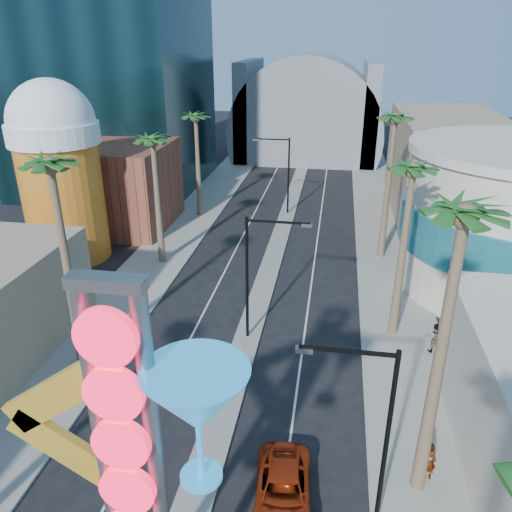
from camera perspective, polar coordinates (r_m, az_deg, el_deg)
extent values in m
cube|color=gray|center=(46.78, -9.21, 1.93)|extent=(5.00, 100.00, 0.15)
cube|color=gray|center=(44.79, 14.57, 0.42)|extent=(5.00, 100.00, 0.15)
cube|color=gray|center=(47.56, 2.87, 2.59)|extent=(1.60, 84.00, 0.15)
cube|color=brown|center=(50.52, -15.54, 7.72)|extent=(10.00, 10.00, 8.00)
cube|color=#9D8165|center=(56.57, 20.78, 9.78)|extent=(10.00, 20.00, 10.00)
cylinder|color=#C7701A|center=(43.91, -21.06, 5.97)|extent=(6.40, 6.40, 10.00)
cylinder|color=white|center=(42.71, -22.14, 12.86)|extent=(7.00, 7.00, 1.60)
sphere|color=white|center=(42.58, -22.31, 13.91)|extent=(6.60, 6.60, 6.60)
cylinder|color=slate|center=(79.34, 5.87, 14.10)|extent=(22.00, 16.00, 22.00)
cube|color=slate|center=(79.94, -0.76, 16.47)|extent=(2.00, 16.00, 14.00)
cube|color=slate|center=(78.85, 12.75, 15.81)|extent=(2.00, 16.00, 14.00)
cylinder|color=slate|center=(15.16, -16.52, -23.00)|extent=(0.44, 0.44, 12.00)
cylinder|color=slate|center=(14.71, -11.11, -24.13)|extent=(0.44, 0.44, 12.00)
cube|color=slate|center=(11.38, -16.76, -2.89)|extent=(1.80, 0.50, 0.30)
cylinder|color=#F71539|center=(11.69, -16.78, -8.91)|extent=(1.50, 0.25, 1.50)
cylinder|color=#F71539|center=(12.57, -15.93, -14.88)|extent=(1.50, 0.25, 1.50)
cylinder|color=#F71539|center=(13.57, -15.15, -20.01)|extent=(1.50, 0.25, 1.50)
cylinder|color=#F71539|center=(14.67, -14.45, -24.41)|extent=(1.50, 0.25, 1.50)
cube|color=yellow|center=(13.76, -21.36, -14.28)|extent=(3.47, 0.25, 2.80)
cube|color=yellow|center=(15.03, -20.16, -20.34)|extent=(3.47, 0.25, 2.80)
cone|color=#248CCE|center=(12.39, -6.77, -16.12)|extent=(2.60, 2.60, 1.80)
cylinder|color=#248CCE|center=(13.47, -6.42, -21.35)|extent=(0.16, 0.16, 1.60)
cylinder|color=#248CCE|center=(14.05, -6.26, -23.65)|extent=(1.10, 1.10, 0.12)
cylinder|color=black|center=(29.67, -1.03, -2.82)|extent=(0.18, 0.18, 8.00)
cube|color=black|center=(27.91, 2.56, 3.90)|extent=(3.60, 0.12, 0.12)
cube|color=slate|center=(27.82, 5.84, 3.51)|extent=(0.60, 0.25, 0.18)
cylinder|color=black|center=(52.03, 3.73, 9.00)|extent=(0.18, 0.18, 8.00)
cube|color=black|center=(51.39, 1.80, 13.19)|extent=(3.60, 0.12, 0.12)
cube|color=slate|center=(51.64, -0.01, 13.15)|extent=(0.60, 0.25, 0.18)
cylinder|color=black|center=(19.53, 14.65, -20.15)|extent=(0.18, 0.18, 8.00)
cube|color=black|center=(17.01, 10.47, -10.66)|extent=(3.24, 0.12, 0.12)
cube|color=slate|center=(17.06, 5.53, -10.62)|extent=(0.60, 0.25, 0.18)
cylinder|color=brown|center=(28.49, -20.69, -1.74)|extent=(0.40, 0.40, 11.50)
sphere|color=#1A4E1D|center=(26.67, -22.48, 9.47)|extent=(2.40, 2.40, 2.40)
cylinder|color=brown|center=(40.53, -11.15, 5.73)|extent=(0.40, 0.40, 10.00)
sphere|color=#1A4E1D|center=(39.30, -11.73, 12.66)|extent=(2.40, 2.40, 2.40)
cylinder|color=brown|center=(51.50, -6.63, 9.88)|extent=(0.40, 0.40, 10.00)
sphere|color=#1A4E1D|center=(50.54, -6.91, 15.39)|extent=(2.40, 2.40, 2.40)
cylinder|color=brown|center=(20.10, 20.04, -12.10)|extent=(0.40, 0.40, 12.00)
sphere|color=#1A4E1D|center=(17.44, 22.79, 4.18)|extent=(2.40, 2.40, 2.40)
cylinder|color=brown|center=(30.84, 16.33, -0.19)|extent=(0.40, 0.40, 10.50)
sphere|color=#1A4E1D|center=(29.18, 17.52, 9.26)|extent=(2.40, 2.40, 2.40)
cylinder|color=brown|center=(41.91, 14.78, 7.06)|extent=(0.40, 0.40, 11.50)
sphere|color=#1A4E1D|center=(40.70, 15.65, 14.82)|extent=(2.40, 2.40, 2.40)
imported|color=#9F290C|center=(22.04, 3.11, -25.23)|extent=(2.64, 5.04, 1.36)
imported|color=gray|center=(23.63, 19.04, -21.18)|extent=(0.73, 0.52, 1.88)
imported|color=gray|center=(31.44, 19.70, -8.80)|extent=(0.96, 0.78, 1.87)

